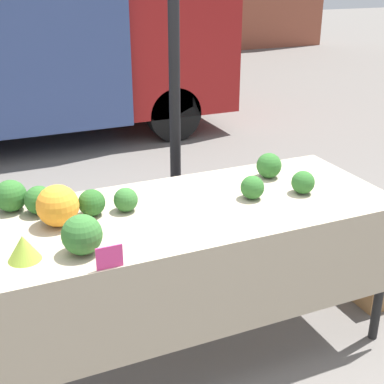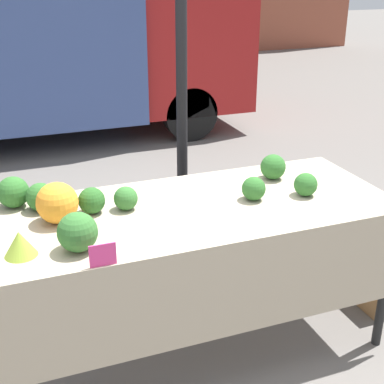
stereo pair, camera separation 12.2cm
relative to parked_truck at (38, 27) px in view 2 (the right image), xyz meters
The scene contains 15 objects.
ground_plane 4.69m from the parked_truck, 86.92° to the right, with size 40.00×40.00×0.00m, color slate.
tent_pole 3.70m from the parked_truck, 82.39° to the right, with size 0.07×0.07×2.70m.
parked_truck is the anchor object (origin of this frame).
market_table 4.61m from the parked_truck, 86.97° to the right, with size 2.05×0.84×0.84m.
orange_cauliflower 4.48m from the parked_truck, 95.16° to the right, with size 0.20×0.20×0.20m.
romanesco_head 4.77m from the parked_truck, 97.17° to the right, with size 0.14×0.14×0.11m.
broccoli_head_0 4.44m from the parked_truck, 90.94° to the right, with size 0.12×0.12×0.12m.
broccoli_head_1 4.43m from the parked_truck, 93.06° to the right, with size 0.13×0.13×0.13m.
broccoli_head_2 4.59m from the parked_truck, 82.87° to the right, with size 0.12×0.12×0.12m.
broccoli_head_3 4.78m from the parked_truck, 94.33° to the right, with size 0.17×0.17×0.17m.
broccoli_head_4 4.33m from the parked_truck, 96.17° to the right, with size 0.14×0.14×0.14m.
broccoli_head_5 4.40m from the parked_truck, 79.47° to the right, with size 0.14×0.14×0.14m.
broccoli_head_6 4.68m from the parked_truck, 79.54° to the right, with size 0.12×0.12×0.12m.
broccoli_head_7 4.25m from the parked_truck, 97.93° to the right, with size 0.16×0.16×0.16m.
price_sign 4.94m from the parked_truck, 93.38° to the right, with size 0.11×0.01×0.10m.
Camera 2 is at (-0.86, -2.27, 1.95)m, focal length 50.00 mm.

